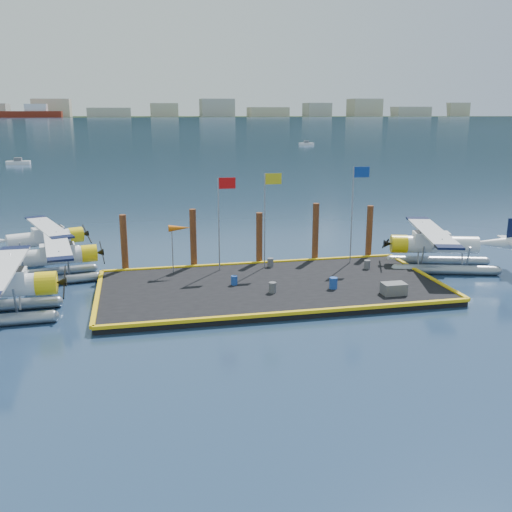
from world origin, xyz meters
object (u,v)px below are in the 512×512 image
Objects in this scene: drum_0 at (234,280)px; piling_3 at (315,234)px; seaplane_c at (43,241)px; drum_5 at (270,262)px; piling_4 at (369,234)px; flagpole_blue at (355,200)px; flagpole_red at (222,209)px; windsock at (179,229)px; seaplane_b at (52,259)px; flagpole_yellow at (268,206)px; piling_0 at (124,245)px; seaplane_d at (437,247)px; drum_1 at (333,283)px; drum_3 at (273,287)px; piling_1 at (193,240)px; piling_2 at (259,240)px; crate at (394,289)px; drum_4 at (367,264)px.

drum_0 is 8.41m from piling_3.
seaplane_c is 16.56m from drum_5.
flagpole_blue is at bearing -138.42° from piling_4.
flagpole_blue is (8.99, -0.00, 0.29)m from flagpole_red.
windsock is (-11.72, 0.00, -1.46)m from flagpole_blue.
piling_3 is at bearing 9.53° from windsock.
flagpole_yellow reaches higher than seaplane_b.
flagpole_red reaches higher than seaplane_c.
seaplane_b is 21.49m from piling_4.
flagpole_yellow is 5.87m from windsock.
windsock is 0.78× the size of piling_0.
seaplane_d reaches higher than windsock.
flagpole_red is (-5.70, 5.32, 3.67)m from drum_1.
seaplane_d is at bearing 7.43° from drum_0.
drum_5 is 0.18× the size of windsock.
drum_0 is 0.14× the size of piling_4.
flagpole_yellow is (0.95, 5.31, 3.81)m from drum_3.
windsock is at bearing 180.00° from flagpole_red.
piling_1 is 4.50m from piling_2.
flagpole_blue is 15.51m from piling_0.
drum_1 and crate have the same top height.
drum_0 is at bearing -159.07° from flagpole_blue.
drum_1 is at bearing -126.38° from piling_4.
piling_1 is 8.50m from piling_3.
flagpole_red is 1.40× the size of piling_3.
seaplane_b is at bearing 175.54° from drum_5.
drum_1 is at bearing -99.00° from piling_3.
piling_0 reaches higher than seaplane_c.
crate is at bearing -103.77° from piling_4.
seaplane_c is 24.79m from crate.
seaplane_c is 2.28× the size of piling_4.
crate is at bearing 57.74° from seaplane_b.
drum_5 is 0.13× the size of piling_3.
seaplane_d is 12.90m from drum_3.
piling_4 reaches higher than piling_2.
flagpole_yellow is (-6.33, 1.69, 3.83)m from drum_4.
piling_1 is (8.98, 0.41, 0.69)m from seaplane_b.
flagpole_yellow reaches higher than piling_3.
piling_2 is at bearing 0.00° from piling_0.
piling_3 is at bearing 143.93° from flagpole_blue.
seaplane_d reaches higher than drum_1.
flagpole_blue reaches higher than seaplane_b.
flagpole_red reaches higher than seaplane_d.
crate is at bearing -39.82° from piling_1.
piling_0 is 0.95× the size of piling_1.
piling_3 is (4.00, 0.00, 0.25)m from piling_2.
drum_0 is 0.95× the size of drum_5.
drum_0 is at bearing -154.91° from piling_4.
piling_1 is at bearing 163.09° from drum_5.
drum_5 is 6.47m from windsock.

